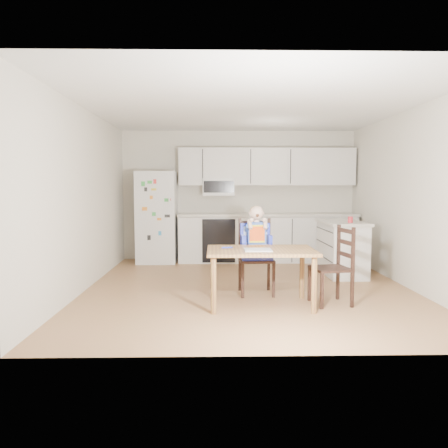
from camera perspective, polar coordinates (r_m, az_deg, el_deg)
The scene contains 10 objects.
room at distance 6.55m, azimuth 2.86°, elevation 3.38°, with size 4.52×5.01×2.51m.
refrigerator at distance 8.29m, azimuth -8.74°, elevation 0.89°, with size 0.72×0.70×1.70m, color silver.
kitchen_run at distance 8.37m, azimuth 5.41°, elevation 1.15°, with size 3.37×0.62×2.15m.
kitchen_island at distance 7.32m, azimuth 15.10°, elevation -2.99°, with size 0.62×1.18×0.87m.
red_cup at distance 6.97m, azimuth 16.18°, elevation 0.55°, with size 0.08×0.08×0.10m, color red.
dining_table at distance 5.22m, azimuth 4.84°, elevation -4.29°, with size 1.27×0.82×0.68m.
napkin at distance 5.11m, azimuth 4.45°, elevation -3.37°, with size 0.31×0.27×0.01m, color #AAAAAF.
toddler_spoon at distance 5.27m, azimuth 0.31°, elevation -3.09°, with size 0.02×0.02×0.12m, color #2532B7.
chair_booster at distance 5.81m, azimuth 4.19°, elevation -2.18°, with size 0.46×0.46×1.17m.
chair_side at distance 5.47m, azimuth 14.67°, elevation -4.58°, with size 0.48×0.48×0.95m.
Camera 1 is at (-0.47, -6.05, 1.42)m, focal length 35.00 mm.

